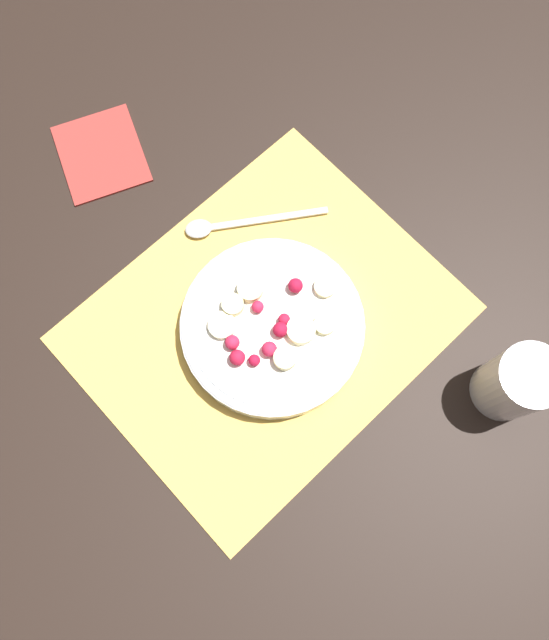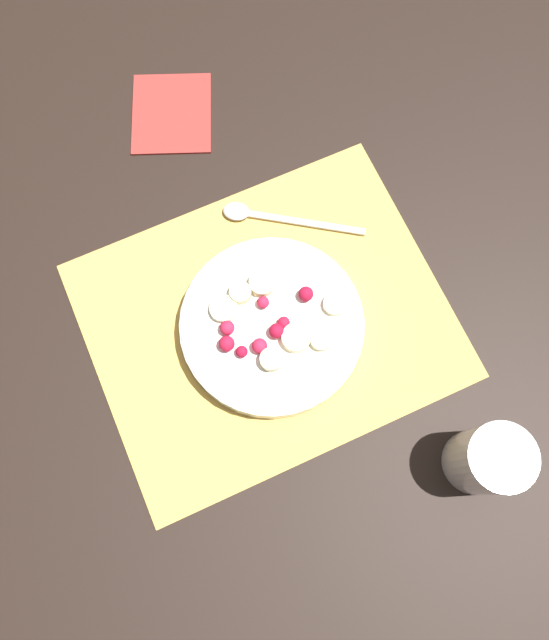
# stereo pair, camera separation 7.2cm
# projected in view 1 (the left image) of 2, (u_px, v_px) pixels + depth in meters

# --- Properties ---
(ground_plane) EXTENTS (3.00, 3.00, 0.00)m
(ground_plane) POSITION_uv_depth(u_px,v_px,m) (265.00, 323.00, 0.84)
(ground_plane) COLOR black
(placemat) EXTENTS (0.47, 0.38, 0.01)m
(placemat) POSITION_uv_depth(u_px,v_px,m) (265.00, 323.00, 0.84)
(placemat) COLOR #E0B251
(placemat) RESTS_ON ground_plane
(fruit_bowl) EXTENTS (0.24, 0.24, 0.05)m
(fruit_bowl) POSITION_uv_depth(u_px,v_px,m) (274.00, 324.00, 0.81)
(fruit_bowl) COLOR silver
(fruit_bowl) RESTS_ON placemat
(spoon) EXTENTS (0.18, 0.13, 0.01)m
(spoon) POSITION_uv_depth(u_px,v_px,m) (228.00, 225.00, 0.87)
(spoon) COLOR #B2B2B7
(spoon) RESTS_ON placemat
(drinking_glass) EXTENTS (0.08, 0.08, 0.11)m
(drinking_glass) POSITION_uv_depth(u_px,v_px,m) (516.00, 383.00, 0.76)
(drinking_glass) COLOR white
(drinking_glass) RESTS_ON ground_plane
(napkin) EXTENTS (0.16, 0.17, 0.01)m
(napkin) POSITION_uv_depth(u_px,v_px,m) (102.00, 152.00, 0.91)
(napkin) COLOR #A3332D
(napkin) RESTS_ON ground_plane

